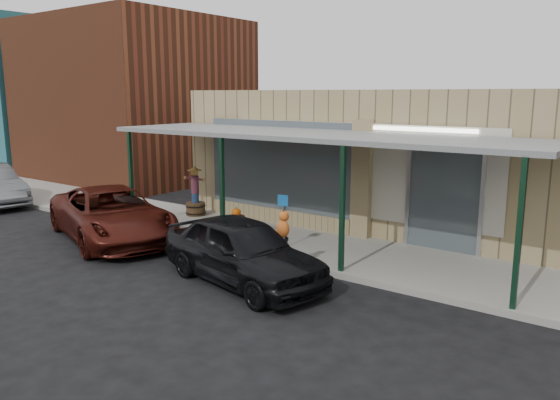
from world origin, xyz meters
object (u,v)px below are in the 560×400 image
Objects in this scene: parked_sedan at (243,250)px; car_maroon at (112,214)px; handicap_sign at (283,214)px; barrel_scarecrow at (195,199)px; barrel_pumpkin at (236,220)px.

parked_sedan is 5.35m from car_maroon.
parked_sedan reaches higher than car_maroon.
handicap_sign reaches higher than car_maroon.
car_maroon is at bearing -170.32° from handicap_sign.
barrel_scarecrow is at bearing 151.34° from handicap_sign.
parked_sedan is 0.86× the size of car_maroon.
barrel_pumpkin is at bearing -19.73° from car_maroon.
handicap_sign is 2.46m from parked_sedan.
parked_sedan is at bearing -75.85° from car_maroon.
barrel_scarecrow is 2.29m from barrel_pumpkin.
handicap_sign reaches higher than parked_sedan.
barrel_scarecrow reaches higher than parked_sedan.
barrel_pumpkin is (2.21, -0.49, -0.33)m from barrel_scarecrow.
car_maroon is at bearing -106.87° from barrel_scarecrow.
barrel_scarecrow is at bearing 167.51° from barrel_pumpkin.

